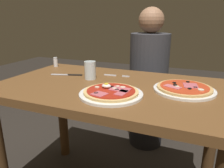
% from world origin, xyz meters
% --- Properties ---
extents(dining_table, '(1.20, 0.71, 0.76)m').
position_xyz_m(dining_table, '(0.00, 0.00, 0.63)').
color(dining_table, brown).
rests_on(dining_table, ground).
extents(pizza_foreground, '(0.29, 0.29, 0.05)m').
position_xyz_m(pizza_foreground, '(0.06, -0.15, 0.77)').
color(pizza_foreground, white).
rests_on(pizza_foreground, dining_table).
extents(pizza_across_left, '(0.29, 0.29, 0.03)m').
position_xyz_m(pizza_across_left, '(0.37, 0.04, 0.77)').
color(pizza_across_left, white).
rests_on(pizza_across_left, dining_table).
extents(water_glass_near, '(0.07, 0.07, 0.10)m').
position_xyz_m(water_glass_near, '(-0.15, 0.06, 0.80)').
color(water_glass_near, silver).
rests_on(water_glass_near, dining_table).
extents(fork, '(0.16, 0.03, 0.00)m').
position_xyz_m(fork, '(-0.05, 0.18, 0.76)').
color(fork, silver).
rests_on(fork, dining_table).
extents(knife, '(0.19, 0.08, 0.01)m').
position_xyz_m(knife, '(-0.32, 0.09, 0.76)').
color(knife, silver).
rests_on(knife, dining_table).
extents(salt_shaker, '(0.03, 0.03, 0.07)m').
position_xyz_m(salt_shaker, '(-0.54, 0.26, 0.79)').
color(salt_shaker, white).
rests_on(salt_shaker, dining_table).
extents(diner_person, '(0.32, 0.32, 1.18)m').
position_xyz_m(diner_person, '(0.04, 0.73, 0.56)').
color(diner_person, black).
rests_on(diner_person, ground).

